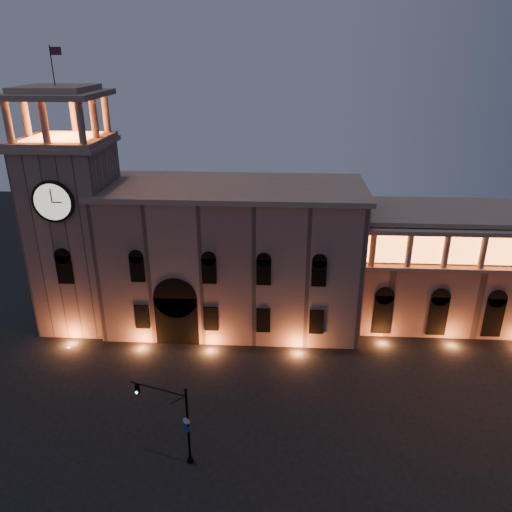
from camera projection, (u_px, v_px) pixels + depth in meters
The scene contains 5 objects.
ground at pixel (232, 447), 43.42m from camera, with size 160.00×160.00×0.00m, color black.
government_building at pixel (232, 256), 60.33m from camera, with size 30.80×12.80×17.60m.
clock_tower at pixel (76, 227), 58.98m from camera, with size 9.80×9.80×32.40m.
colonnade_wing at pixel (511, 267), 60.91m from camera, with size 40.60×11.50×14.50m.
traffic_light at pixel (178, 421), 40.70m from camera, with size 5.24×1.93×7.49m.
Camera 1 is at (4.00, -33.43, 32.14)m, focal length 35.00 mm.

